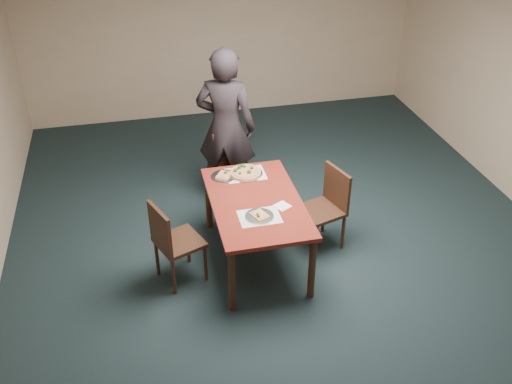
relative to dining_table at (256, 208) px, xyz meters
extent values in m
plane|color=black|center=(0.36, -0.17, -0.66)|extent=(8.00, 8.00, 0.00)
plane|color=tan|center=(0.36, 3.83, 0.74)|extent=(6.00, 0.00, 6.00)
cube|color=#601813|center=(0.00, 0.00, 0.07)|extent=(0.90, 1.50, 0.04)
cylinder|color=black|center=(-0.39, -0.69, -0.31)|extent=(0.07, 0.07, 0.70)
cylinder|color=black|center=(-0.39, 0.69, -0.31)|extent=(0.07, 0.07, 0.70)
cylinder|color=black|center=(0.39, -0.69, -0.31)|extent=(0.07, 0.07, 0.70)
cylinder|color=black|center=(0.39, 0.69, -0.31)|extent=(0.07, 0.07, 0.70)
cube|color=black|center=(0.02, 1.10, -0.21)|extent=(0.53, 0.53, 0.04)
cylinder|color=black|center=(-0.10, 0.88, -0.44)|extent=(0.04, 0.04, 0.43)
cylinder|color=black|center=(-0.21, 1.22, -0.44)|extent=(0.04, 0.04, 0.43)
cylinder|color=black|center=(0.25, 0.99, -0.44)|extent=(0.04, 0.04, 0.43)
cylinder|color=black|center=(0.14, 1.33, -0.44)|extent=(0.04, 0.04, 0.43)
cube|color=black|center=(-0.04, 1.29, 0.03)|extent=(0.41, 0.16, 0.44)
cube|color=black|center=(-0.81, -0.12, -0.21)|extent=(0.55, 0.55, 0.04)
cylinder|color=black|center=(-0.57, -0.22, -0.44)|extent=(0.04, 0.04, 0.43)
cylinder|color=black|center=(-0.91, -0.35, -0.44)|extent=(0.04, 0.04, 0.43)
cylinder|color=black|center=(-0.71, 0.12, -0.44)|extent=(0.04, 0.04, 0.43)
cylinder|color=black|center=(-1.04, -0.01, -0.44)|extent=(0.04, 0.04, 0.43)
cube|color=black|center=(-0.98, -0.19, 0.03)|extent=(0.19, 0.40, 0.44)
cube|color=black|center=(0.74, 0.09, -0.21)|extent=(0.52, 0.52, 0.04)
cylinder|color=black|center=(0.51, 0.21, -0.44)|extent=(0.04, 0.04, 0.43)
cylinder|color=black|center=(0.86, 0.31, -0.44)|extent=(0.04, 0.04, 0.43)
cylinder|color=black|center=(0.62, -0.14, -0.44)|extent=(0.04, 0.04, 0.43)
cylinder|color=black|center=(0.96, -0.03, -0.44)|extent=(0.04, 0.04, 0.43)
cube|color=black|center=(0.92, 0.14, 0.03)|extent=(0.16, 0.41, 0.44)
imported|color=black|center=(-0.06, 1.27, 0.31)|extent=(0.83, 0.71, 1.93)
cube|color=white|center=(0.01, 0.53, 0.09)|extent=(0.42, 0.32, 0.00)
cube|color=white|center=(-0.03, -0.29, 0.09)|extent=(0.40, 0.30, 0.00)
cylinder|color=silver|center=(0.01, 0.53, 0.10)|extent=(0.37, 0.37, 0.01)
cylinder|color=#C08549|center=(0.01, 0.53, 0.12)|extent=(0.33, 0.33, 0.02)
cylinder|color=#E5BA77|center=(0.01, 0.53, 0.13)|extent=(0.30, 0.30, 0.01)
sphere|color=#1D4013|center=(-0.05, 0.60, 0.15)|extent=(0.04, 0.04, 0.04)
sphere|color=#1D4013|center=(0.08, 0.56, 0.15)|extent=(0.04, 0.04, 0.04)
sphere|color=#1D4013|center=(-0.03, 0.64, 0.14)|extent=(0.03, 0.03, 0.03)
sphere|color=#1D4013|center=(0.04, 0.48, 0.15)|extent=(0.04, 0.04, 0.04)
sphere|color=#1D4013|center=(-0.06, 0.48, 0.14)|extent=(0.03, 0.03, 0.03)
sphere|color=#1D4013|center=(-0.04, 0.60, 0.14)|extent=(0.03, 0.03, 0.03)
sphere|color=#1D4013|center=(0.01, 0.61, 0.14)|extent=(0.03, 0.03, 0.03)
sphere|color=#1D4013|center=(-0.07, 0.58, 0.14)|extent=(0.03, 0.03, 0.03)
sphere|color=#1D4013|center=(-0.10, 0.54, 0.15)|extent=(0.04, 0.04, 0.04)
sphere|color=#1D4013|center=(0.00, 0.63, 0.15)|extent=(0.04, 0.04, 0.04)
sphere|color=#1D4013|center=(0.04, 0.50, 0.14)|extent=(0.03, 0.03, 0.03)
cylinder|color=silver|center=(-0.03, -0.29, 0.10)|extent=(0.28, 0.28, 0.01)
cube|color=#C08549|center=(-0.03, -0.29, 0.11)|extent=(0.18, 0.21, 0.02)
cube|color=#E5BA77|center=(-0.03, -0.29, 0.12)|extent=(0.15, 0.17, 0.01)
sphere|color=#1D4013|center=(-0.05, -0.30, 0.13)|extent=(0.03, 0.03, 0.03)
sphere|color=#1D4013|center=(-0.05, -0.33, 0.13)|extent=(0.03, 0.03, 0.03)
cylinder|color=silver|center=(-0.23, 0.53, 0.10)|extent=(0.28, 0.28, 0.01)
cube|color=#C08549|center=(-0.23, 0.53, 0.11)|extent=(0.20, 0.21, 0.02)
cube|color=#E5BA77|center=(-0.23, 0.53, 0.12)|extent=(0.16, 0.17, 0.01)
sphere|color=#1D4013|center=(-0.20, 0.55, 0.13)|extent=(0.03, 0.03, 0.03)
sphere|color=#1D4013|center=(-0.21, 0.54, 0.13)|extent=(0.03, 0.03, 0.03)
cube|color=white|center=(0.23, -0.16, 0.09)|extent=(0.19, 0.19, 0.01)
camera|label=1|loc=(-1.09, -4.66, 3.24)|focal=40.00mm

